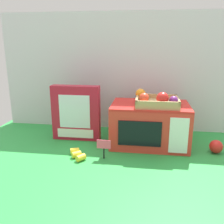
% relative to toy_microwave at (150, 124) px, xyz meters
% --- Properties ---
extents(ground_plane, '(1.70, 1.70, 0.00)m').
position_rel_toy_microwave_xyz_m(ground_plane, '(-0.18, -0.01, -0.12)').
color(ground_plane, green).
rests_on(ground_plane, ground).
extents(display_back_panel, '(1.61, 0.03, 0.75)m').
position_rel_toy_microwave_xyz_m(display_back_panel, '(-0.18, 0.27, 0.26)').
color(display_back_panel, silver).
rests_on(display_back_panel, ground).
extents(toy_microwave, '(0.43, 0.29, 0.24)m').
position_rel_toy_microwave_xyz_m(toy_microwave, '(0.00, 0.00, 0.00)').
color(toy_microwave, red).
rests_on(toy_microwave, ground).
extents(food_groups_crate, '(0.23, 0.20, 0.08)m').
position_rel_toy_microwave_xyz_m(food_groups_crate, '(0.03, -0.03, 0.15)').
color(food_groups_crate, tan).
rests_on(food_groups_crate, toy_microwave).
extents(cookie_set_box, '(0.28, 0.06, 0.33)m').
position_rel_toy_microwave_xyz_m(cookie_set_box, '(-0.43, 0.02, 0.04)').
color(cookie_set_box, '#B2192D').
rests_on(cookie_set_box, ground).
extents(price_sign, '(0.07, 0.01, 0.10)m').
position_rel_toy_microwave_xyz_m(price_sign, '(-0.23, -0.23, -0.05)').
color(price_sign, black).
rests_on(price_sign, ground).
extents(loose_toy_banana, '(0.10, 0.12, 0.03)m').
position_rel_toy_microwave_xyz_m(loose_toy_banana, '(-0.36, -0.23, -0.10)').
color(loose_toy_banana, yellow).
rests_on(loose_toy_banana, ground).
extents(loose_toy_apple, '(0.07, 0.07, 0.07)m').
position_rel_toy_microwave_xyz_m(loose_toy_apple, '(0.35, -0.07, -0.08)').
color(loose_toy_apple, red).
rests_on(loose_toy_apple, ground).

